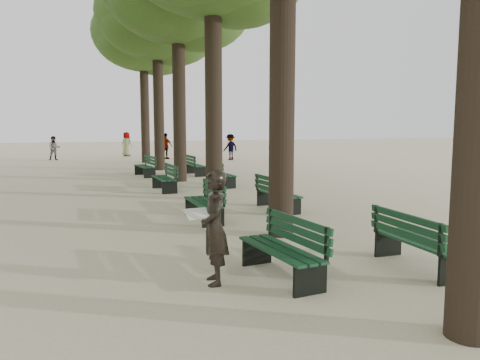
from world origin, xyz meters
name	(u,v)px	position (x,y,z in m)	size (l,w,h in m)	color
ground	(270,291)	(0.00, 0.00, 0.00)	(120.00, 120.00, 0.00)	beige
tree_central_4	(157,15)	(1.50, 18.00, 7.65)	(6.00, 6.00, 9.95)	#33261C
tree_central_5	(143,34)	(1.50, 23.00, 7.65)	(6.00, 6.00, 9.95)	#33261C
bench_left_0	(281,261)	(0.37, 0.47, 0.27)	(0.76, 1.85, 0.92)	black
bench_left_1	(204,209)	(0.37, 5.00, 0.27)	(0.60, 1.81, 0.92)	black
bench_left_2	(164,183)	(0.37, 10.36, 0.27)	(0.66, 1.83, 0.92)	black
bench_left_3	(145,170)	(0.37, 15.28, 0.27)	(0.80, 1.86, 0.92)	black
bench_right_0	(418,252)	(2.63, 0.17, 0.27)	(0.61, 1.81, 0.92)	black
bench_right_1	(278,200)	(2.63, 5.70, 0.27)	(0.67, 1.83, 0.92)	black
bench_right_2	(221,179)	(2.63, 10.94, 0.27)	(0.69, 1.83, 0.92)	black
bench_right_3	(195,169)	(2.63, 15.03, 0.27)	(0.66, 1.83, 0.92)	black
man_with_map	(214,228)	(-0.63, 0.58, 0.83)	(0.64, 0.70, 1.66)	black
pedestrian_d	(127,144)	(0.98, 29.23, 0.88)	(0.86, 0.35, 1.77)	#262628
pedestrian_c	(166,146)	(3.16, 25.44, 0.87)	(1.02, 0.35, 1.74)	#262628
pedestrian_b	(230,147)	(7.03, 23.32, 0.84)	(1.09, 0.34, 1.69)	#262628
pedestrian_a	(54,148)	(-3.86, 26.98, 0.78)	(0.76, 0.31, 1.55)	#262628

